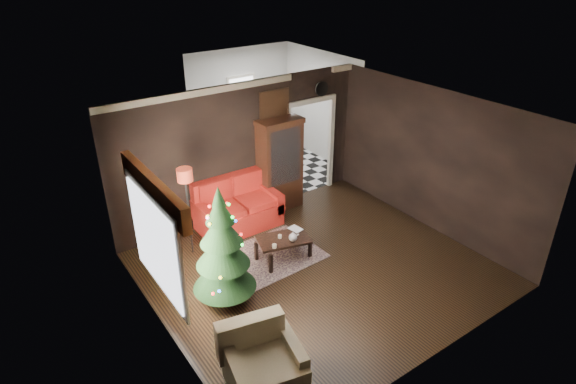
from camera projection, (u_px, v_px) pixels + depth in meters
floor at (317, 269)px, 8.44m from camera, size 5.50×5.50×0.00m
ceiling at (323, 116)px, 7.15m from camera, size 5.50×5.50×0.00m
wall_back at (242, 151)px, 9.61m from camera, size 5.50×0.00×5.50m
wall_front at (444, 276)px, 5.98m from camera, size 5.50×0.00×5.50m
wall_left at (158, 255)px, 6.39m from camera, size 0.00×5.50×5.50m
wall_right at (432, 160)px, 9.20m from camera, size 0.00×5.50×5.50m
doorway at (309, 149)px, 10.64m from camera, size 1.10×0.10×2.10m
left_window at (155, 244)px, 6.53m from camera, size 0.05×1.60×1.40m
valance at (153, 189)px, 6.20m from camera, size 0.12×2.10×0.35m
kitchen_floor at (273, 169)px, 12.22m from camera, size 3.00×3.00×0.00m
kitchen_window at (241, 91)px, 12.49m from camera, size 0.70×0.06×0.70m
rug at (268, 257)px, 8.76m from camera, size 1.94×1.45×0.01m
loveseat at (238, 205)px, 9.49m from camera, size 1.70×0.90×1.00m
curio_cabinet at (280, 167)px, 10.04m from camera, size 0.90×0.45×1.90m
floor_lamp at (189, 213)px, 8.53m from camera, size 0.34×0.34×1.74m
christmas_tree at (222, 247)px, 7.19m from camera, size 1.27×1.27×1.89m
armchair at (265, 363)px, 5.94m from camera, size 1.11×1.11×0.95m
coffee_table at (283, 248)px, 8.63m from camera, size 1.04×0.78×0.42m
teapot at (293, 237)px, 8.43m from camera, size 0.22×0.22×0.16m
cup_a at (274, 246)px, 8.26m from camera, size 0.09×0.09×0.07m
cup_b at (280, 236)px, 8.54m from camera, size 0.08×0.08×0.06m
book at (292, 225)px, 8.70m from camera, size 0.18×0.05×0.25m
wall_clock at (321, 89)px, 10.13m from camera, size 0.32×0.32×0.06m
painting at (274, 104)px, 9.58m from camera, size 0.62×0.05×0.52m
kitchen_counter at (248, 139)px, 12.88m from camera, size 1.80×0.60×0.90m
kitchen_table at (269, 162)px, 11.67m from camera, size 0.70×0.70×0.75m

